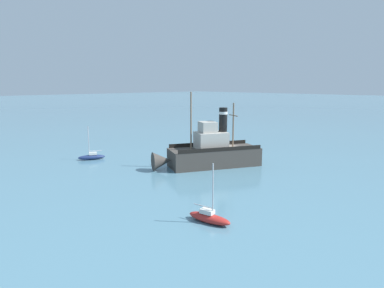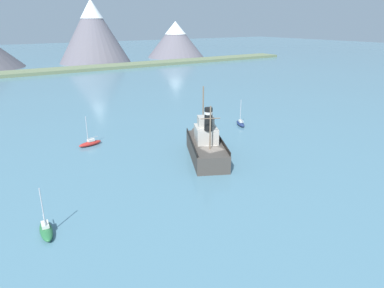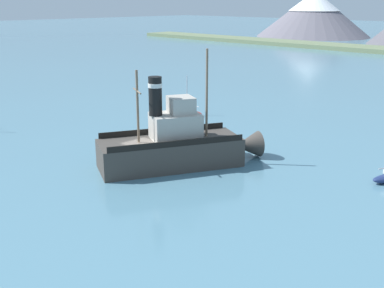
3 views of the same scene
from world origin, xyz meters
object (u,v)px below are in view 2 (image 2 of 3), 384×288
Objects in this scene: sailboat_navy at (240,123)px; sailboat_green at (46,230)px; sailboat_red at (90,143)px; old_tugboat at (206,145)px.

sailboat_navy is 42.12m from sailboat_green.
old_tugboat is at bearing -47.87° from sailboat_red.
sailboat_green is at bearing -117.29° from sailboat_red.
sailboat_navy is at bearing -9.72° from sailboat_red.
sailboat_green is at bearing -156.46° from sailboat_navy.
sailboat_green is (-11.11, -21.54, 0.00)m from sailboat_red.
old_tugboat is 2.94× the size of sailboat_green.
old_tugboat is at bearing -147.98° from sailboat_navy.
sailboat_navy and sailboat_green have the same top height.
sailboat_red is (-12.66, 14.00, -1.40)m from old_tugboat.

